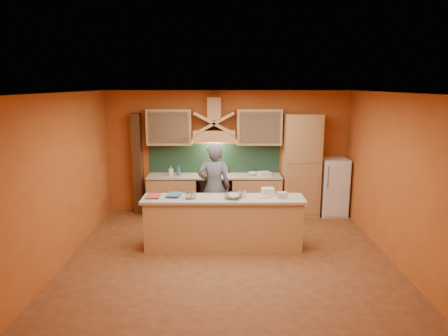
{
  "coord_description": "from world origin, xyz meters",
  "views": [
    {
      "loc": [
        -0.1,
        -6.57,
        2.93
      ],
      "look_at": [
        -0.09,
        0.9,
        1.36
      ],
      "focal_mm": 32.0,
      "sensor_mm": 36.0,
      "label": 1
    }
  ],
  "objects_px": {
    "fridge": "(333,187)",
    "person": "(214,187)",
    "stove": "(215,195)",
    "mixing_bowl": "(233,196)",
    "kitchen_scale": "(242,194)"
  },
  "relations": [
    {
      "from": "person",
      "to": "mixing_bowl",
      "type": "bearing_deg",
      "value": 110.38
    },
    {
      "from": "stove",
      "to": "mixing_bowl",
      "type": "distance_m",
      "value": 2.06
    },
    {
      "from": "stove",
      "to": "mixing_bowl",
      "type": "height_order",
      "value": "mixing_bowl"
    },
    {
      "from": "stove",
      "to": "person",
      "type": "distance_m",
      "value": 1.13
    },
    {
      "from": "stove",
      "to": "kitchen_scale",
      "type": "height_order",
      "value": "kitchen_scale"
    },
    {
      "from": "person",
      "to": "kitchen_scale",
      "type": "xyz_separation_m",
      "value": [
        0.53,
        -0.8,
        0.09
      ]
    },
    {
      "from": "fridge",
      "to": "mixing_bowl",
      "type": "bearing_deg",
      "value": -140.0
    },
    {
      "from": "mixing_bowl",
      "to": "stove",
      "type": "bearing_deg",
      "value": 100.86
    },
    {
      "from": "fridge",
      "to": "person",
      "type": "xyz_separation_m",
      "value": [
        -2.68,
        -1.03,
        0.25
      ]
    },
    {
      "from": "fridge",
      "to": "person",
      "type": "bearing_deg",
      "value": -158.98
    },
    {
      "from": "kitchen_scale",
      "to": "mixing_bowl",
      "type": "relative_size",
      "value": 0.4
    },
    {
      "from": "kitchen_scale",
      "to": "mixing_bowl",
      "type": "height_order",
      "value": "kitchen_scale"
    },
    {
      "from": "fridge",
      "to": "person",
      "type": "height_order",
      "value": "person"
    },
    {
      "from": "stove",
      "to": "person",
      "type": "relative_size",
      "value": 0.5
    },
    {
      "from": "stove",
      "to": "fridge",
      "type": "distance_m",
      "value": 2.71
    }
  ]
}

